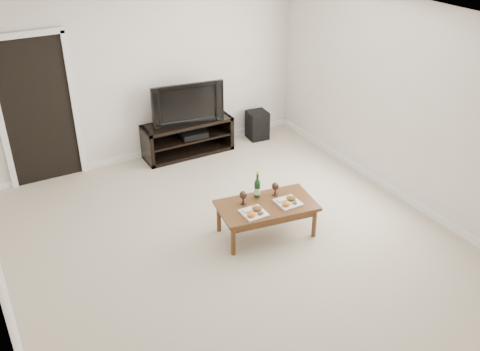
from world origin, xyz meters
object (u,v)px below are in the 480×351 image
television (186,102)px  coffee_table (266,219)px  media_console (188,138)px  subwoofer (257,125)px

television → coffee_table: 2.55m
media_console → coffee_table: media_console is taller
media_console → subwoofer: media_console is taller
subwoofer → coffee_table: size_ratio=0.41×
television → subwoofer: television is taller
subwoofer → coffee_table: bearing=-113.5°
television → coffee_table: bearing=-83.9°
coffee_table → media_console: bearing=88.1°
television → subwoofer: 1.40m
media_console → television: size_ratio=1.27×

